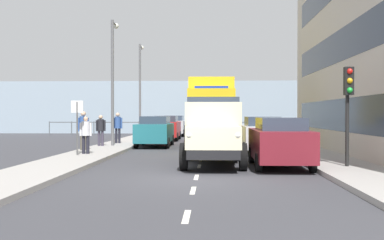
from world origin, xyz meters
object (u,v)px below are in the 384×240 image
at_px(pedestrian_couple_b, 118,125).
at_px(pedestrian_near_railing, 101,128).
at_px(car_red_oppositeside_1, 166,128).
at_px(car_silver_oppositeside_2, 174,125).
at_px(lorry_cargo_yellow, 211,110).
at_px(lamp_post_promenade, 113,71).
at_px(car_maroon_kerbside_near, 279,142).
at_px(street_sign, 77,118).
at_px(car_teal_oppositeside_0, 155,131).
at_px(pedestrian_strolling, 86,132).
at_px(lamp_post_far, 140,82).
at_px(pedestrian_couple_a, 83,127).
at_px(traffic_light_near, 348,94).
at_px(car_white_kerbside_1, 262,134).
at_px(truck_vintage_cream, 213,133).

bearing_deg(pedestrian_couple_b, pedestrian_near_railing, 79.67).
height_order(car_red_oppositeside_1, pedestrian_couple_b, pedestrian_couple_b).
bearing_deg(car_silver_oppositeside_2, lorry_cargo_yellow, 105.31).
bearing_deg(lamp_post_promenade, car_maroon_kerbside_near, 131.01).
xyz_separation_m(pedestrian_couple_b, street_sign, (0.08, 7.78, 0.48)).
distance_m(car_teal_oppositeside_0, pedestrian_strolling, 6.86).
distance_m(car_maroon_kerbside_near, car_teal_oppositeside_0, 11.38).
bearing_deg(lamp_post_far, pedestrian_couple_a, 87.24).
xyz_separation_m(lorry_cargo_yellow, traffic_light_near, (-4.41, 11.77, 0.40)).
xyz_separation_m(lorry_cargo_yellow, car_red_oppositeside_1, (3.18, -5.47, -1.18)).
distance_m(car_maroon_kerbside_near, car_red_oppositeside_1, 17.24).
bearing_deg(car_red_oppositeside_1, pedestrian_couple_a, 75.55).
height_order(pedestrian_couple_a, pedestrian_near_railing, pedestrian_couple_a).
bearing_deg(traffic_light_near, car_red_oppositeside_1, -66.23).
distance_m(pedestrian_couple_a, pedestrian_couple_b, 5.26).
height_order(pedestrian_strolling, pedestrian_near_railing, pedestrian_near_railing).
height_order(pedestrian_strolling, traffic_light_near, traffic_light_near).
height_order(car_maroon_kerbside_near, traffic_light_near, traffic_light_near).
relative_size(car_white_kerbside_1, lamp_post_far, 0.64).
bearing_deg(car_white_kerbside_1, car_maroon_kerbside_near, 90.00).
height_order(pedestrian_near_railing, lamp_post_promenade, lamp_post_promenade).
distance_m(car_white_kerbside_1, lamp_post_far, 15.30).
bearing_deg(lamp_post_promenade, lamp_post_far, -89.80).
bearing_deg(lamp_post_promenade, pedestrian_strolling, 89.94).
height_order(pedestrian_couple_a, lamp_post_far, lamp_post_far).
distance_m(car_maroon_kerbside_near, car_silver_oppositeside_2, 23.15).
relative_size(car_teal_oppositeside_0, traffic_light_near, 1.39).
relative_size(traffic_light_near, street_sign, 1.42).
distance_m(car_red_oppositeside_1, car_silver_oppositeside_2, 6.15).
bearing_deg(truck_vintage_cream, traffic_light_near, 163.66).
xyz_separation_m(lorry_cargo_yellow, lamp_post_promenade, (5.33, 2.03, 2.09)).
distance_m(car_red_oppositeside_1, pedestrian_couple_a, 11.29).
xyz_separation_m(lorry_cargo_yellow, street_sign, (5.53, 8.01, -0.39)).
height_order(truck_vintage_cream, pedestrian_strolling, truck_vintage_cream).
xyz_separation_m(lorry_cargo_yellow, pedestrian_couple_b, (5.45, 0.23, -0.88)).
xyz_separation_m(lorry_cargo_yellow, car_maroon_kerbside_near, (-2.35, 10.86, -1.18)).
height_order(lorry_cargo_yellow, car_silver_oppositeside_2, lorry_cargo_yellow).
distance_m(car_silver_oppositeside_2, lamp_post_far, 5.66).
xyz_separation_m(car_silver_oppositeside_2, pedestrian_strolling, (2.16, 19.04, 0.18)).
bearing_deg(pedestrian_couple_b, car_white_kerbside_1, 147.73).
bearing_deg(lamp_post_promenade, car_teal_oppositeside_0, -152.85).
bearing_deg(pedestrian_strolling, car_white_kerbside_1, -163.56).
distance_m(car_silver_oppositeside_2, street_sign, 19.78).
bearing_deg(car_maroon_kerbside_near, traffic_light_near, 156.16).
relative_size(car_maroon_kerbside_near, pedestrian_near_railing, 2.63).
bearing_deg(car_red_oppositeside_1, car_teal_oppositeside_0, 90.00).
relative_size(car_white_kerbside_1, traffic_light_near, 1.39).
distance_m(car_maroon_kerbside_near, car_white_kerbside_1, 5.70).
relative_size(car_silver_oppositeside_2, traffic_light_near, 1.33).
distance_m(lorry_cargo_yellow, traffic_light_near, 12.58).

